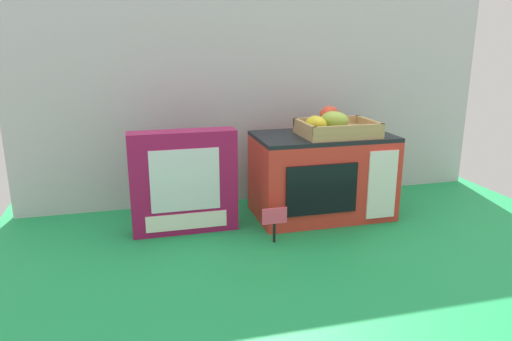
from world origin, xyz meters
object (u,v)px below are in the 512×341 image
toy_microwave (322,175)px  cookie_set_box (184,182)px  price_sign (274,220)px  food_groups_crate (334,126)px

toy_microwave → cookie_set_box: (-0.43, -0.03, 0.02)m
price_sign → cookie_set_box: bearing=147.0°
cookie_set_box → price_sign: size_ratio=3.02×
cookie_set_box → price_sign: (0.23, -0.15, -0.08)m
cookie_set_box → toy_microwave: bearing=3.5°
food_groups_crate → cookie_set_box: (-0.46, -0.00, -0.14)m
toy_microwave → cookie_set_box: size_ratio=1.38×
food_groups_crate → toy_microwave: bearing=137.1°
food_groups_crate → cookie_set_box: size_ratio=0.74×
food_groups_crate → price_sign: 0.35m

